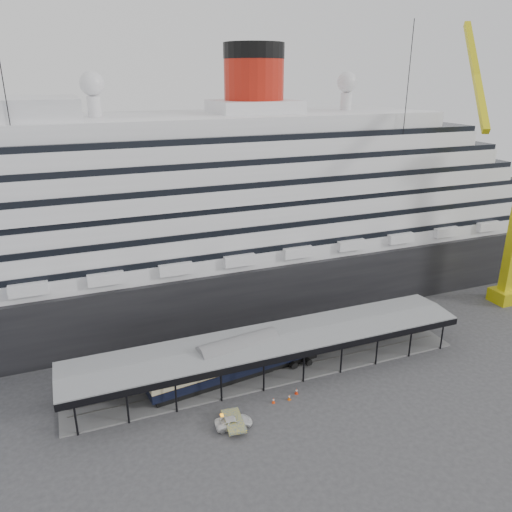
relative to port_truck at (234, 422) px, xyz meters
The scene contains 8 objects.
ground 9.86m from the port_truck, 25.95° to the left, with size 200.00×200.00×0.00m, color #38383A.
cruise_ship 41.38m from the port_truck, 76.23° to the left, with size 130.00×30.00×43.90m.
platform_canopy 12.96m from the port_truck, 46.44° to the left, with size 56.00×9.18×5.30m.
port_truck is the anchor object (origin of this frame).
pullman_carriage 10.39m from the port_truck, 66.88° to the left, with size 25.46×6.49×24.79m.
traffic_cone_left 6.60m from the port_truck, 21.31° to the left, with size 0.45×0.45×0.76m.
traffic_cone_mid 8.55m from the port_truck, 15.12° to the left, with size 0.50×0.50×0.79m.
traffic_cone_right 10.13m from the port_truck, 17.42° to the left, with size 0.53×0.53×0.85m.
Camera 1 is at (-24.22, -50.12, 38.95)m, focal length 35.00 mm.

